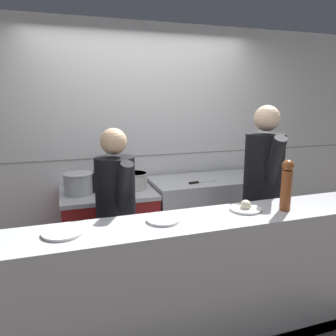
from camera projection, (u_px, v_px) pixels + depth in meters
name	position (u px, v px, depth m)	size (l,w,h in m)	color
ground_plane	(184.00, 316.00, 2.76)	(14.00, 14.00, 0.00)	#6B6056
wall_back_tiled	(142.00, 142.00, 3.74)	(8.00, 0.06, 2.60)	white
oven_range	(109.00, 231.00, 3.40)	(0.93, 0.71, 0.88)	maroon
prep_counter	(209.00, 217.00, 3.75)	(1.31, 0.65, 0.92)	#B7BABF
pass_counter	(225.00, 279.00, 2.42)	(3.06, 0.45, 0.99)	#B7BABF
stock_pot	(78.00, 183.00, 3.20)	(0.29, 0.29, 0.21)	#B7BABF
sauce_pot	(104.00, 181.00, 3.29)	(0.24, 0.24, 0.20)	#2D2D33
braising_pot	(135.00, 180.00, 3.38)	(0.25, 0.25, 0.17)	beige
chefs_knife	(201.00, 182.00, 3.47)	(0.35, 0.07, 0.02)	#B7BABF
plated_dish_main	(63.00, 232.00, 2.00)	(0.25, 0.25, 0.02)	white
plated_dish_appetiser	(163.00, 220.00, 2.21)	(0.23, 0.23, 0.02)	white
plated_dish_dessert	(246.00, 208.00, 2.42)	(0.23, 0.23, 0.08)	white
pepper_mill	(287.00, 184.00, 2.38)	(0.09, 0.09, 0.38)	brown
chef_head_cook	(116.00, 214.00, 2.67)	(0.36, 0.69, 1.57)	black
chef_sous	(262.00, 190.00, 3.03)	(0.43, 0.76, 1.74)	black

